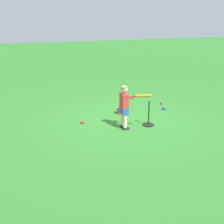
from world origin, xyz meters
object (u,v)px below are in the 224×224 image
object	(u,v)px
child_batter	(125,103)
batting_tee	(148,121)
play_ball_near_batter	(161,103)
play_ball_behind_batter	(164,108)
toy_bucket	(121,110)
play_ball_midfield	(82,122)

from	to	relation	value
child_batter	batting_tee	size ratio (longest dim) A/B	1.74
child_batter	batting_tee	bearing A→B (deg)	-88.75
child_batter	play_ball_near_batter	world-z (taller)	child_batter
play_ball_behind_batter	play_ball_near_batter	world-z (taller)	play_ball_behind_batter
batting_tee	toy_bucket	bearing A→B (deg)	20.42
play_ball_midfield	play_ball_behind_batter	bearing A→B (deg)	-80.62
play_ball_behind_batter	batting_tee	size ratio (longest dim) A/B	0.17
play_ball_near_batter	play_ball_behind_batter	bearing A→B (deg)	163.27
play_ball_behind_batter	batting_tee	distance (m)	1.37
batting_tee	play_ball_behind_batter	bearing A→B (deg)	-42.53
play_ball_near_batter	toy_bucket	bearing A→B (deg)	107.24
play_ball_behind_batter	toy_bucket	size ratio (longest dim) A/B	0.48
play_ball_behind_batter	batting_tee	xyz separation A→B (m)	(-1.01, 0.93, 0.05)
play_ball_behind_batter	play_ball_near_batter	bearing A→B (deg)	-16.73
play_ball_near_batter	batting_tee	bearing A→B (deg)	144.36
play_ball_behind_batter	toy_bucket	xyz separation A→B (m)	(0.03, 1.32, 0.05)
child_batter	toy_bucket	distance (m)	1.22
batting_tee	child_batter	bearing A→B (deg)	91.25
batting_tee	toy_bucket	size ratio (longest dim) A/B	2.87
play_ball_midfield	toy_bucket	distance (m)	1.25
batting_tee	toy_bucket	world-z (taller)	batting_tee
play_ball_near_batter	toy_bucket	size ratio (longest dim) A/B	0.34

